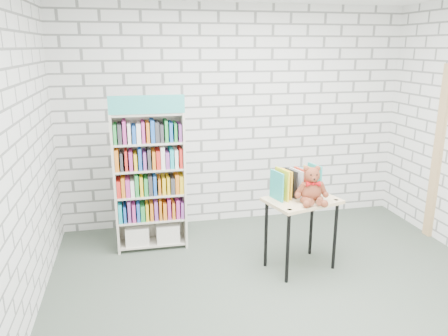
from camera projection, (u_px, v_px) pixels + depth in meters
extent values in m
plane|color=#445044|center=(285.00, 296.00, 4.15)|extent=(4.50, 4.50, 0.00)
cube|color=silver|center=(236.00, 117.00, 5.65)|extent=(4.50, 0.02, 2.80)
cube|color=silver|center=(11.00, 168.00, 3.31)|extent=(0.02, 4.00, 2.80)
cube|color=beige|center=(115.00, 184.00, 4.89)|extent=(0.03, 0.31, 1.60)
cube|color=beige|center=(184.00, 180.00, 5.04)|extent=(0.03, 0.31, 1.60)
cube|color=beige|center=(149.00, 178.00, 5.10)|extent=(0.80, 0.02, 1.60)
cube|color=teal|center=(147.00, 105.00, 4.59)|extent=(0.80, 0.02, 0.20)
cube|color=beige|center=(153.00, 242.00, 5.17)|extent=(0.75, 0.29, 0.02)
cube|color=beige|center=(152.00, 218.00, 5.08)|extent=(0.75, 0.29, 0.02)
cube|color=beige|center=(151.00, 194.00, 5.00)|extent=(0.75, 0.29, 0.02)
cube|color=beige|center=(149.00, 168.00, 4.92)|extent=(0.75, 0.29, 0.02)
cube|color=beige|center=(148.00, 142.00, 4.84)|extent=(0.75, 0.29, 0.02)
cube|color=beige|center=(147.00, 113.00, 4.75)|extent=(0.75, 0.29, 0.02)
cube|color=silver|center=(137.00, 234.00, 5.10)|extent=(0.27, 0.25, 0.21)
cube|color=silver|center=(168.00, 231.00, 5.17)|extent=(0.27, 0.25, 0.21)
cube|color=red|center=(151.00, 209.00, 5.04)|extent=(0.75, 0.25, 0.21)
cube|color=yellow|center=(150.00, 184.00, 4.96)|extent=(0.75, 0.25, 0.21)
cube|color=blue|center=(149.00, 158.00, 4.88)|extent=(0.75, 0.25, 0.21)
cube|color=green|center=(148.00, 132.00, 4.80)|extent=(0.75, 0.25, 0.21)
cube|color=tan|center=(302.00, 201.00, 4.49)|extent=(0.83, 0.67, 0.03)
cylinder|color=black|center=(288.00, 248.00, 4.29)|extent=(0.04, 0.04, 0.74)
cylinder|color=black|center=(266.00, 234.00, 4.62)|extent=(0.04, 0.04, 0.74)
cylinder|color=black|center=(335.00, 236.00, 4.57)|extent=(0.04, 0.04, 0.74)
cylinder|color=black|center=(311.00, 223.00, 4.89)|extent=(0.04, 0.04, 0.74)
cylinder|color=black|center=(290.00, 210.00, 4.20)|extent=(0.05, 0.05, 0.01)
cylinder|color=black|center=(336.00, 200.00, 4.46)|extent=(0.05, 0.05, 0.01)
cube|color=teal|center=(277.00, 186.00, 4.43)|extent=(0.08, 0.22, 0.30)
cube|color=gold|center=(282.00, 185.00, 4.46)|extent=(0.08, 0.22, 0.30)
cube|color=yellow|center=(286.00, 184.00, 4.49)|extent=(0.08, 0.22, 0.30)
cube|color=black|center=(291.00, 183.00, 4.51)|extent=(0.08, 0.22, 0.30)
cube|color=white|center=(296.00, 182.00, 4.54)|extent=(0.08, 0.22, 0.30)
cube|color=#E44228|center=(301.00, 181.00, 4.57)|extent=(0.08, 0.22, 0.30)
cube|color=#319FB8|center=(305.00, 181.00, 4.60)|extent=(0.08, 0.22, 0.30)
cube|color=gold|center=(310.00, 180.00, 4.62)|extent=(0.08, 0.22, 0.30)
cube|color=teal|center=(314.00, 179.00, 4.65)|extent=(0.08, 0.22, 0.30)
ellipsoid|color=maroon|center=(311.00, 191.00, 4.40)|extent=(0.22, 0.19, 0.22)
sphere|color=maroon|center=(312.00, 175.00, 4.35)|extent=(0.16, 0.16, 0.16)
sphere|color=maroon|center=(306.00, 169.00, 4.34)|extent=(0.06, 0.06, 0.06)
sphere|color=maroon|center=(318.00, 168.00, 4.35)|extent=(0.06, 0.06, 0.06)
sphere|color=maroon|center=(314.00, 179.00, 4.29)|extent=(0.06, 0.06, 0.06)
sphere|color=black|center=(311.00, 175.00, 4.28)|extent=(0.02, 0.02, 0.02)
sphere|color=black|center=(317.00, 175.00, 4.28)|extent=(0.02, 0.02, 0.02)
sphere|color=black|center=(314.00, 179.00, 4.26)|extent=(0.02, 0.02, 0.02)
cylinder|color=maroon|center=(301.00, 189.00, 4.36)|extent=(0.11, 0.10, 0.15)
cylinder|color=maroon|center=(323.00, 188.00, 4.37)|extent=(0.11, 0.09, 0.15)
sphere|color=maroon|center=(298.00, 195.00, 4.36)|extent=(0.06, 0.06, 0.06)
sphere|color=maroon|center=(326.00, 195.00, 4.38)|extent=(0.06, 0.06, 0.06)
cylinder|color=maroon|center=(307.00, 201.00, 4.30)|extent=(0.09, 0.17, 0.09)
cylinder|color=maroon|center=(320.00, 201.00, 4.31)|extent=(0.13, 0.18, 0.09)
sphere|color=maroon|center=(306.00, 204.00, 4.23)|extent=(0.08, 0.08, 0.08)
sphere|color=maroon|center=(324.00, 204.00, 4.24)|extent=(0.08, 0.08, 0.08)
cone|color=#B40B10|center=(310.00, 184.00, 4.31)|extent=(0.07, 0.07, 0.06)
cone|color=#B40B10|center=(317.00, 184.00, 4.31)|extent=(0.07, 0.07, 0.06)
sphere|color=#B40B10|center=(313.00, 184.00, 4.30)|extent=(0.03, 0.03, 0.03)
cube|color=tan|center=(438.00, 154.00, 5.21)|extent=(0.05, 0.12, 2.10)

